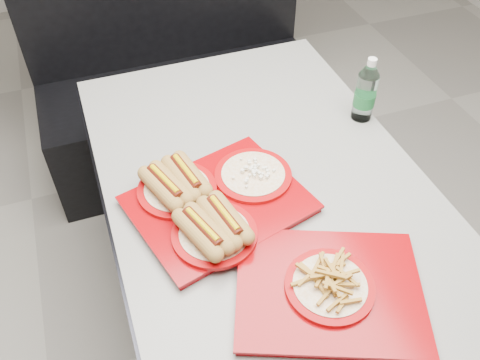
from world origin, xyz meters
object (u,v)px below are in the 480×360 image
object	(u,v)px
tray_near	(212,201)
tray_far	(329,287)
booth_bench	(179,81)
diner_table	(265,220)
water_bottle	(366,93)

from	to	relation	value
tray_near	tray_far	world-z (taller)	tray_near
booth_bench	tray_near	xyz separation A→B (m)	(-0.18, -1.14, 0.38)
tray_near	diner_table	bearing A→B (deg)	14.06
tray_far	water_bottle	size ratio (longest dim) A/B	2.41
diner_table	tray_far	bearing A→B (deg)	-89.96
booth_bench	water_bottle	world-z (taller)	booth_bench
booth_bench	tray_near	world-z (taller)	booth_bench
tray_far	water_bottle	xyz separation A→B (m)	(0.41, 0.57, 0.07)
diner_table	tray_near	world-z (taller)	tray_near
booth_bench	tray_near	bearing A→B (deg)	-98.85
tray_near	water_bottle	xyz separation A→B (m)	(0.58, 0.22, 0.06)
booth_bench	water_bottle	xyz separation A→B (m)	(0.41, -0.91, 0.44)
tray_near	water_bottle	distance (m)	0.63
tray_near	water_bottle	bearing A→B (deg)	21.03
diner_table	booth_bench	distance (m)	1.11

